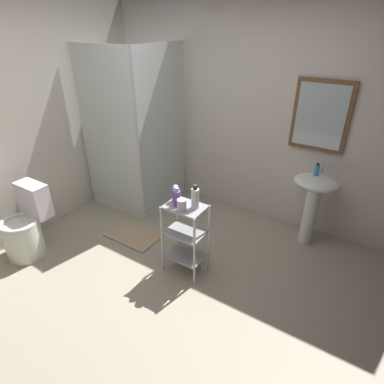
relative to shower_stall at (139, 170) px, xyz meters
name	(u,v)px	position (x,y,z in m)	size (l,w,h in m)	color
ground_plane	(156,293)	(1.22, -1.23, -0.47)	(4.20, 4.20, 0.02)	#A39A84
wall_back	(250,113)	(1.23, 0.62, 0.79)	(4.20, 0.14, 2.50)	silver
wall_left	(4,128)	(-0.63, -1.23, 0.79)	(0.10, 4.20, 2.50)	beige
shower_stall	(139,170)	(0.00, 0.00, 0.00)	(0.92, 0.92, 2.00)	white
pedestal_sink	(314,197)	(2.16, 0.29, 0.12)	(0.46, 0.37, 0.81)	white
sink_faucet	(322,168)	(2.16, 0.41, 0.40)	(0.03, 0.03, 0.10)	silver
toilet	(26,228)	(-0.26, -1.48, -0.15)	(0.37, 0.49, 0.76)	white
storage_cart	(185,234)	(1.28, -0.82, -0.03)	(0.38, 0.28, 0.74)	silver
hand_soap_bottle	(317,170)	(2.13, 0.31, 0.41)	(0.05, 0.05, 0.13)	#389ED1
lotion_bottle_white	(195,198)	(1.37, -0.79, 0.38)	(0.07, 0.07, 0.23)	white
conditioner_bottle_purple	(177,198)	(1.21, -0.84, 0.36)	(0.07, 0.07, 0.18)	#7B49A0
shampoo_bottle_blue	(176,194)	(1.16, -0.78, 0.35)	(0.07, 0.07, 0.16)	blue
rinse_cup	(182,205)	(1.29, -0.88, 0.33)	(0.08, 0.08, 0.10)	silver
bath_mat	(134,235)	(0.46, -0.67, -0.45)	(0.60, 0.40, 0.02)	tan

